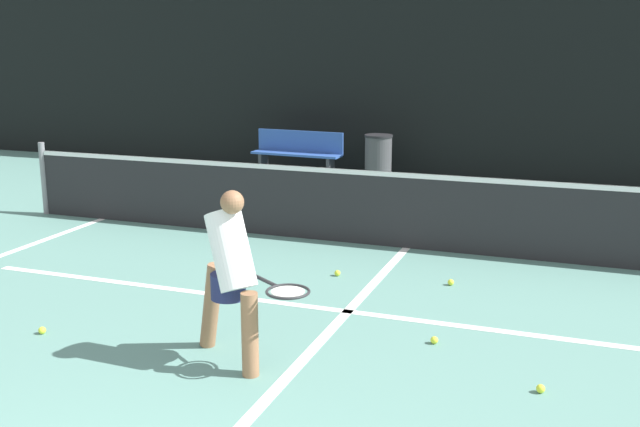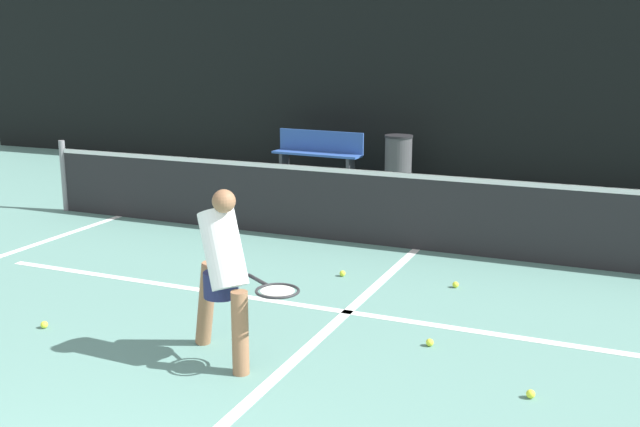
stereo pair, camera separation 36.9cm
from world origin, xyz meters
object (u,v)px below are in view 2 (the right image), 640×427
object	(u,v)px
player_practicing	(224,270)
parked_car	(458,134)
courtside_bench	(318,152)
trash_bin	(398,159)

from	to	relation	value
player_practicing	parked_car	bearing A→B (deg)	127.31
player_practicing	courtside_bench	xyz separation A→B (m)	(-2.61, 7.96, -0.30)
parked_car	player_practicing	bearing A→B (deg)	-86.53
courtside_bench	trash_bin	size ratio (longest dim) A/B	2.06
parked_car	trash_bin	bearing A→B (deg)	-97.43
trash_bin	parked_car	xyz separation A→B (m)	(0.39, 3.00, 0.12)
courtside_bench	parked_car	world-z (taller)	parked_car
parked_car	courtside_bench	bearing A→B (deg)	-122.44
courtside_bench	trash_bin	bearing A→B (deg)	5.50
trash_bin	parked_car	world-z (taller)	parked_car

